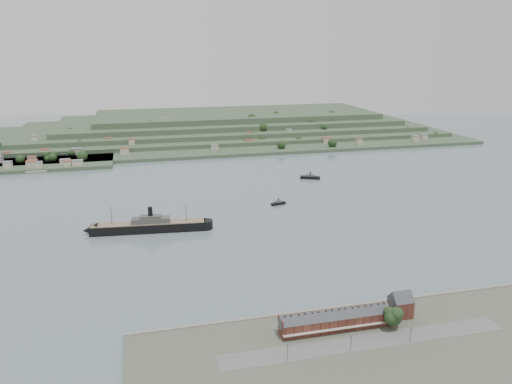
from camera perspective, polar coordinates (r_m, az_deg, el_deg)
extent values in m
plane|color=slate|center=(403.27, 1.10, -3.10)|extent=(1400.00, 1400.00, 0.00)
cube|color=#4C5142|center=(244.48, 13.07, -17.32)|extent=(220.00, 80.00, 2.00)
cube|color=gray|center=(274.15, 9.36, -13.01)|extent=(220.00, 2.00, 2.60)
cube|color=#595959|center=(248.33, 12.45, -16.40)|extent=(140.00, 12.00, 0.10)
cube|color=#4A211A|center=(253.50, 8.98, -14.53)|extent=(55.00, 8.00, 7.00)
cube|color=#373A3F|center=(251.72, 9.01, -13.85)|extent=(55.60, 8.15, 8.15)
cube|color=#B7B4A2|center=(250.01, 9.41, -15.17)|extent=(55.00, 1.60, 0.25)
cube|color=#4A211A|center=(242.89, 2.83, -14.59)|extent=(0.50, 8.40, 3.00)
cube|color=#4A211A|center=(262.18, 14.72, -12.65)|extent=(0.50, 8.40, 3.00)
cube|color=#2F201A|center=(243.62, 4.11, -14.13)|extent=(0.90, 1.40, 3.20)
cube|color=#2F201A|center=(245.18, 5.37, -13.94)|extent=(0.90, 1.40, 3.20)
cube|color=#2F201A|center=(249.57, 8.44, -13.47)|extent=(0.90, 1.40, 3.20)
cube|color=#2F201A|center=(251.51, 9.63, -13.28)|extent=(0.90, 1.40, 3.20)
cube|color=#2F201A|center=(256.82, 12.52, -12.78)|extent=(0.90, 1.40, 3.20)
cube|color=#2F201A|center=(259.12, 13.64, -12.58)|extent=(0.90, 1.40, 3.20)
cube|color=#4A211A|center=(271.40, 16.16, -12.55)|extent=(10.00, 10.00, 9.00)
cube|color=#373A3F|center=(269.29, 16.24, -11.71)|extent=(10.40, 10.18, 10.18)
cube|color=#354B32|center=(745.54, -6.09, 6.12)|extent=(760.00, 260.00, 4.00)
cube|color=#354B32|center=(771.98, -4.88, 6.85)|extent=(680.00, 220.00, 5.00)
cube|color=#354B32|center=(788.12, -3.98, 7.47)|extent=(600.00, 200.00, 6.00)
cube|color=#354B32|center=(804.38, -3.12, 8.14)|extent=(520.00, 180.00, 7.00)
cube|color=#354B32|center=(820.79, -2.28, 8.85)|extent=(440.00, 160.00, 8.00)
cube|color=#354B32|center=(639.21, -22.71, 3.18)|extent=(150.00, 90.00, 4.00)
cube|color=gray|center=(599.78, -23.73, 2.19)|extent=(22.00, 14.00, 2.80)
cube|color=black|center=(384.32, -12.16, -3.97)|extent=(85.68, 19.07, 6.61)
cone|color=black|center=(389.64, -18.42, -4.19)|extent=(12.32, 12.32, 11.33)
cylinder|color=black|center=(383.67, -5.81, -3.71)|extent=(11.33, 11.33, 6.61)
cube|color=#7B6A52|center=(383.10, -12.20, -3.47)|extent=(83.71, 17.96, 0.57)
cube|color=#454240|center=(382.28, -11.93, -3.17)|extent=(28.99, 11.06, 3.78)
cube|color=#454240|center=(381.45, -11.95, -2.81)|extent=(15.65, 7.97, 2.36)
cylinder|color=black|center=(380.30, -11.99, -2.30)|extent=(3.40, 3.40, 8.50)
cylinder|color=#463120|center=(383.82, -16.20, -2.73)|extent=(0.47, 0.47, 15.11)
cylinder|color=#463120|center=(380.37, -7.98, -2.53)|extent=(0.47, 0.47, 13.22)
cube|color=black|center=(438.70, 2.56, -1.33)|extent=(13.79, 6.58, 2.13)
cube|color=#454240|center=(438.21, 2.56, -1.13)|extent=(6.50, 4.17, 1.60)
cylinder|color=black|center=(437.68, 2.57, -0.91)|extent=(0.89, 0.89, 3.11)
cube|color=black|center=(526.02, 6.21, 1.66)|extent=(21.17, 13.38, 2.75)
cube|color=#454240|center=(525.50, 6.22, 1.88)|extent=(10.32, 7.86, 2.06)
cylinder|color=black|center=(524.93, 6.23, 2.12)|extent=(1.14, 1.14, 4.00)
cylinder|color=#463120|center=(259.67, 15.32, -14.43)|extent=(1.15, 1.15, 4.80)
sphere|color=black|center=(257.51, 15.40, -13.61)|extent=(8.63, 8.63, 8.63)
sphere|color=black|center=(258.85, 15.78, -13.23)|extent=(6.72, 6.72, 6.72)
sphere|color=black|center=(255.35, 15.17, -13.74)|extent=(6.14, 6.14, 6.14)
sphere|color=black|center=(254.99, 15.77, -13.34)|extent=(5.76, 5.76, 5.76)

